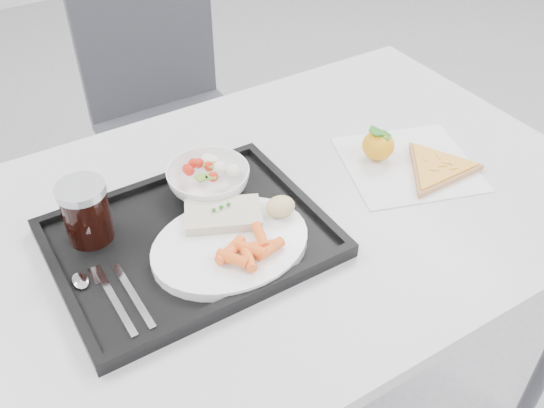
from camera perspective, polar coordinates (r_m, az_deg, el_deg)
table at (r=1.17m, az=0.80°, el=-2.38°), size 1.20×0.80×0.75m
chair at (r=1.87m, az=-9.80°, el=9.57°), size 0.43×0.43×0.93m
tray at (r=1.04m, az=-7.71°, el=-3.36°), size 0.45×0.35×0.03m
dinner_plate at (r=1.01m, az=-3.92°, el=-3.89°), size 0.27×0.27×0.02m
fish_fillet at (r=1.04m, az=-4.64°, el=-0.98°), size 0.15×0.12×0.02m
bread_roll at (r=1.04m, az=0.79°, el=-0.24°), size 0.07×0.06×0.03m
salad_bowl at (r=1.12m, az=-6.00°, el=2.27°), size 0.15×0.15×0.05m
cola_glass at (r=1.04m, az=-17.13°, el=-0.62°), size 0.08×0.08×0.11m
cutlery at (r=0.98m, az=-15.23°, el=-7.87°), size 0.08×0.17×0.01m
napkin at (r=1.24m, az=12.70°, el=3.68°), size 0.31×0.31×0.00m
tangerine at (r=1.23m, az=9.96°, el=5.47°), size 0.08×0.08×0.07m
pizza_slice at (r=1.23m, az=15.29°, el=3.30°), size 0.28×0.28×0.02m
carrot_pile at (r=0.97m, az=-2.29°, el=-4.29°), size 0.11×0.08×0.02m
salad_contents at (r=1.14m, az=-5.82°, el=3.60°), size 0.09×0.08×0.02m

